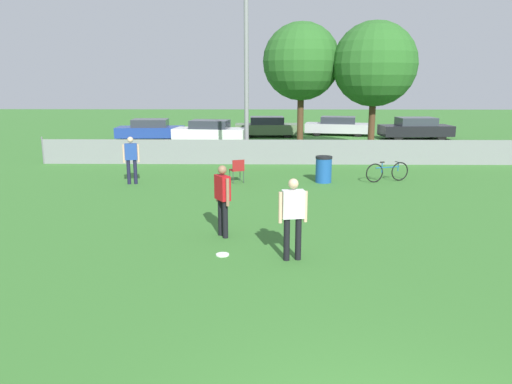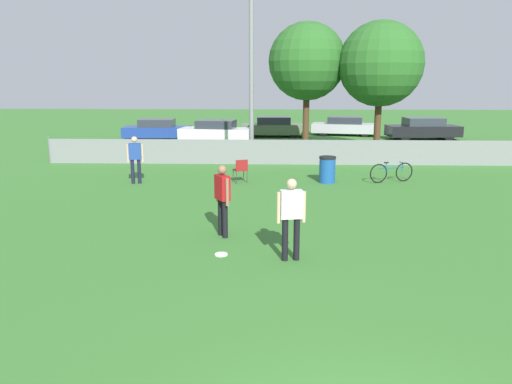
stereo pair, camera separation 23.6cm
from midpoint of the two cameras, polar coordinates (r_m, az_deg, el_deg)
The scene contains 16 objects.
fence_backline at distance 22.18m, azimuth 3.81°, elevation 4.58°, with size 22.27×0.07×1.21m.
light_pole at distance 22.74m, azimuth -1.44°, elevation 16.74°, with size 0.90×0.36×9.02m.
tree_near_pole at distance 25.60m, azimuth 4.94°, elevation 14.62°, with size 3.83×3.83×6.48m.
tree_far_right at distance 25.08m, azimuth 13.14°, elevation 14.04°, with size 4.02×4.02×6.42m.
player_thrower_red at distance 11.80m, azimuth -4.41°, elevation -0.38°, with size 0.42×0.53×1.73m.
player_receiver_white at distance 10.24m, azimuth 3.58°, elevation -2.40°, with size 0.60×0.30×1.73m.
spectator_in_blue at distance 18.42m, azimuth -14.43°, elevation 3.93°, with size 0.57×0.31×1.71m.
frisbee_disc at distance 10.82m, azimuth -4.47°, elevation -7.15°, with size 0.29×0.29×0.03m.
folding_chair_sideline at distance 18.18m, azimuth -2.53°, elevation 2.67°, with size 0.59×0.59×0.86m.
bicycle_sideline at distance 18.97m, azimuth 14.43°, elevation 2.25°, with size 1.69×0.66×0.76m.
trash_bin at distance 18.38m, azimuth 7.37°, elevation 2.60°, with size 0.61×0.61×0.96m.
parked_car_blue at distance 31.95m, azimuth -12.18°, elevation 6.96°, with size 4.20×2.02×1.29m.
parked_car_white at distance 30.23m, azimuth -5.51°, elevation 6.90°, with size 4.48×2.30×1.32m.
parked_car_olive at distance 33.15m, azimuth 1.05°, elevation 7.45°, with size 4.22×1.91×1.30m.
parked_car_silver at distance 34.41m, azimuth 9.15°, elevation 7.45°, with size 4.58×2.44×1.25m.
parked_car_dark at distance 33.26m, azimuth 17.59°, elevation 6.95°, with size 4.52×2.12×1.36m.
Camera 1 is at (-1.24, -3.93, 3.68)m, focal length 35.00 mm.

